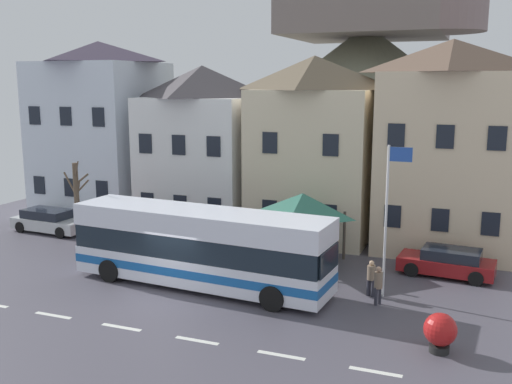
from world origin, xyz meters
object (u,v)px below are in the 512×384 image
(pedestrian_00, at_px, (371,277))
(flagpole, at_px, (389,209))
(bare_tree_00, at_px, (77,205))
(townhouse_03, at_px, (447,147))
(townhouse_01, at_px, (203,147))
(townhouse_00, at_px, (102,130))
(harbour_buoy, at_px, (440,331))
(townhouse_02, at_px, (313,149))
(hilltop_castle, at_px, (366,97))
(bus_shelter, at_px, (303,205))
(pedestrian_01, at_px, (378,283))
(parked_car_00, at_px, (448,262))
(public_bench, at_px, (308,246))
(parked_car_02, at_px, (50,221))
(parked_car_01, at_px, (146,232))
(transit_bus, at_px, (200,248))

(pedestrian_00, bearing_deg, flagpole, 12.54)
(pedestrian_00, bearing_deg, bare_tree_00, 177.09)
(townhouse_03, distance_m, bare_tree_00, 18.94)
(townhouse_01, bearing_deg, pedestrian_00, -35.86)
(townhouse_00, height_order, harbour_buoy, townhouse_00)
(townhouse_02, height_order, townhouse_03, townhouse_03)
(townhouse_01, xyz_separation_m, hilltop_castle, (6.22, 18.36, 2.58))
(townhouse_00, relative_size, hilltop_castle, 0.31)
(townhouse_03, xyz_separation_m, bus_shelter, (-6.04, -5.24, -2.41))
(townhouse_01, relative_size, bus_shelter, 2.65)
(flagpole, bearing_deg, townhouse_03, 78.06)
(townhouse_01, distance_m, bare_tree_00, 8.65)
(pedestrian_01, relative_size, harbour_buoy, 1.18)
(flagpole, bearing_deg, townhouse_01, 145.80)
(townhouse_02, height_order, bare_tree_00, townhouse_02)
(townhouse_01, xyz_separation_m, parked_car_00, (14.40, -4.63, -4.15))
(flagpole, bearing_deg, public_bench, 135.32)
(townhouse_00, xyz_separation_m, pedestrian_01, (19.53, -9.73, -4.67))
(hilltop_castle, xyz_separation_m, pedestrian_01, (5.83, -27.63, -6.46))
(townhouse_02, height_order, parked_car_02, townhouse_02)
(townhouse_03, xyz_separation_m, parked_car_01, (-14.92, -4.69, -4.67))
(harbour_buoy, bearing_deg, bus_shelter, 133.40)
(townhouse_03, bearing_deg, townhouse_02, -178.64)
(townhouse_01, bearing_deg, flagpole, -34.20)
(harbour_buoy, bearing_deg, parked_car_01, 153.82)
(bus_shelter, bearing_deg, bare_tree_00, -169.21)
(townhouse_02, xyz_separation_m, flagpole, (5.29, -7.84, -1.35))
(parked_car_02, bearing_deg, bare_tree_00, -30.34)
(public_bench, relative_size, harbour_buoy, 1.22)
(transit_bus, distance_m, bare_tree_00, 8.30)
(harbour_buoy, bearing_deg, parked_car_02, 160.43)
(townhouse_02, distance_m, townhouse_03, 6.99)
(parked_car_00, relative_size, bare_tree_00, 0.88)
(parked_car_00, bearing_deg, townhouse_01, -12.37)
(townhouse_01, distance_m, parked_car_01, 6.53)
(hilltop_castle, height_order, flagpole, hilltop_castle)
(parked_car_00, relative_size, flagpole, 0.69)
(parked_car_00, bearing_deg, parked_car_01, 6.71)
(parked_car_02, distance_m, bare_tree_00, 5.53)
(parked_car_00, bearing_deg, pedestrian_00, 59.27)
(townhouse_01, xyz_separation_m, townhouse_03, (13.89, -0.28, 0.57))
(transit_bus, xyz_separation_m, pedestrian_00, (7.00, 1.44, -0.87))
(bare_tree_00, bearing_deg, public_bench, 19.30)
(transit_bus, height_order, bare_tree_00, bare_tree_00)
(pedestrian_01, height_order, bare_tree_00, bare_tree_00)
(bus_shelter, distance_m, public_bench, 3.00)
(hilltop_castle, bearing_deg, harbour_buoy, -74.90)
(pedestrian_00, distance_m, flagpole, 2.88)
(townhouse_03, bearing_deg, pedestrian_01, -101.50)
(townhouse_00, xyz_separation_m, bare_tree_00, (4.15, -8.11, -3.08))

